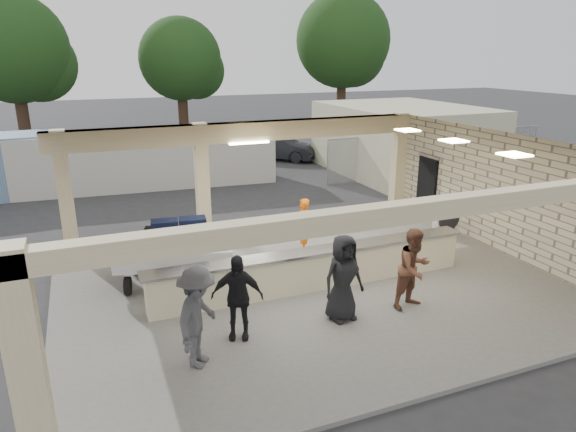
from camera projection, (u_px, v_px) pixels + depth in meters
name	position (u px, v px, depth m)	size (l,w,h in m)	color
ground	(306.00, 283.00, 13.03)	(120.00, 120.00, 0.00)	#2B2B2E
pavilion	(304.00, 224.00, 13.29)	(12.01, 10.00, 3.55)	#65645E
baggage_counter	(315.00, 269.00, 12.41)	(8.20, 0.58, 0.98)	beige
luggage_cart	(174.00, 249.00, 12.65)	(3.11, 2.36, 1.62)	white
drum_fan	(446.00, 218.00, 16.13)	(0.86, 0.48, 0.95)	white
baggage_handler	(303.00, 226.00, 14.58)	(0.58, 0.32, 1.59)	orange
passenger_a	(414.00, 268.00, 11.35)	(0.90, 0.39, 1.85)	brown
passenger_b	(237.00, 297.00, 10.11)	(1.03, 0.38, 1.77)	black
passenger_c	(198.00, 317.00, 9.18)	(1.24, 0.44, 1.92)	#46464B
passenger_d	(343.00, 278.00, 10.81)	(0.93, 0.38, 1.90)	black
car_white_a	(369.00, 145.00, 28.23)	(2.45, 5.17, 1.48)	white
car_white_b	(398.00, 140.00, 29.49)	(1.84, 4.94, 1.56)	white
car_dark	(280.00, 148.00, 27.90)	(1.42, 4.01, 1.34)	black
container_white	(145.00, 159.00, 22.18)	(11.17, 2.23, 2.42)	#BCBCB7
fence	(440.00, 152.00, 24.59)	(12.06, 0.06, 2.03)	gray
tree_left	(20.00, 53.00, 29.95)	(6.60, 6.30, 9.00)	#382619
tree_mid	(184.00, 62.00, 35.47)	(6.00, 5.60, 8.00)	#382619
tree_right	(345.00, 44.00, 38.49)	(7.20, 7.00, 10.00)	#382619
adjacent_building	(402.00, 139.00, 24.77)	(6.00, 8.00, 3.20)	beige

